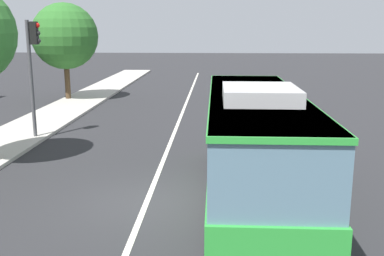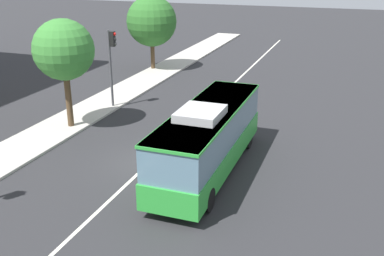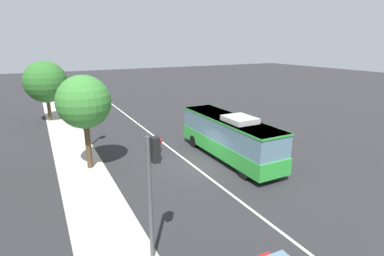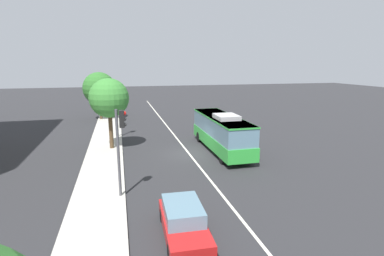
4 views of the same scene
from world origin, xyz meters
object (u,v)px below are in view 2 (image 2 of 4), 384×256
object	(u,v)px
traffic_light_mid_block	(112,56)
street_tree_kerbside_centre	(64,50)
transit_bus	(208,136)
street_tree_kerbside_right	(152,21)

from	to	relation	value
traffic_light_mid_block	street_tree_kerbside_centre	distance (m)	4.46
street_tree_kerbside_centre	transit_bus	bearing A→B (deg)	-106.27
street_tree_kerbside_centre	street_tree_kerbside_right	distance (m)	15.40
traffic_light_mid_block	street_tree_kerbside_right	world-z (taller)	street_tree_kerbside_right
transit_bus	street_tree_kerbside_centre	world-z (taller)	street_tree_kerbside_centre
transit_bus	street_tree_kerbside_right	size ratio (longest dim) A/B	1.53
transit_bus	traffic_light_mid_block	bearing A→B (deg)	51.65
transit_bus	street_tree_kerbside_right	bearing A→B (deg)	31.68
transit_bus	street_tree_kerbside_right	xyz separation A→B (m)	(18.08, 11.18, 2.52)
transit_bus	traffic_light_mid_block	distance (m)	11.54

